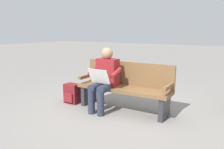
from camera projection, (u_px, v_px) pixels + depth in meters
ground_plane at (123, 110)px, 4.28m from camera, size 40.00×40.00×0.00m
bench_near at (125, 86)px, 4.25m from camera, size 1.80×0.48×0.90m
person_seated at (104, 78)px, 4.18m from camera, size 0.57×0.57×1.18m
backpack at (72, 94)px, 4.67m from camera, size 0.32×0.26×0.40m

